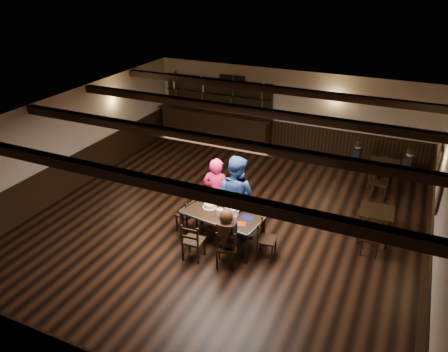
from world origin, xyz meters
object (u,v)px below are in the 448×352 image
at_px(dining_table, 222,216).
at_px(woman_pink, 216,194).
at_px(chair_near_right, 226,246).
at_px(bar_counter, 216,123).
at_px(man_blue, 235,196).
at_px(chair_near_left, 192,239).
at_px(cake, 210,206).

distance_m(dining_table, woman_pink, 0.68).
bearing_deg(chair_near_right, bar_counter, 117.04).
height_order(chair_near_right, man_blue, man_blue).
relative_size(woman_pink, bar_counter, 0.44).
relative_size(chair_near_left, man_blue, 0.45).
height_order(cake, bar_counter, bar_counter).
relative_size(cake, bar_counter, 0.08).
xyz_separation_m(chair_near_right, bar_counter, (-3.13, 6.13, 0.20)).
bearing_deg(cake, woman_pink, 91.41).
bearing_deg(cake, chair_near_left, -86.26).
xyz_separation_m(cake, bar_counter, (-2.31, 5.23, -0.07)).
distance_m(chair_near_left, cake, 1.02).
bearing_deg(cake, chair_near_right, -48.04).
distance_m(chair_near_left, man_blue, 1.45).
bearing_deg(chair_near_left, cake, 93.74).
bearing_deg(chair_near_left, chair_near_right, 5.29).
height_order(chair_near_left, woman_pink, woman_pink).
distance_m(chair_near_right, bar_counter, 6.89).
relative_size(chair_near_right, cake, 2.80).
height_order(dining_table, cake, cake).
xyz_separation_m(dining_table, bar_counter, (-2.69, 5.36, 0.04)).
distance_m(man_blue, bar_counter, 5.65).
relative_size(man_blue, bar_counter, 0.49).
xyz_separation_m(dining_table, woman_pink, (-0.39, 0.51, 0.21)).
bearing_deg(cake, man_blue, 34.09).
bearing_deg(chair_near_right, woman_pink, 122.68).
bearing_deg(woman_pink, man_blue, 169.06).
height_order(dining_table, man_blue, man_blue).
xyz_separation_m(woman_pink, bar_counter, (-2.31, 4.85, -0.17)).
relative_size(dining_table, woman_pink, 1.05).
height_order(chair_near_left, man_blue, man_blue).
xyz_separation_m(chair_near_right, man_blue, (-0.33, 1.24, 0.46)).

